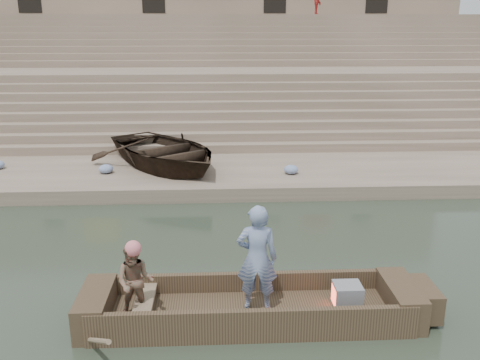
{
  "coord_description": "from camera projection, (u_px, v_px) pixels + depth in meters",
  "views": [
    {
      "loc": [
        1.42,
        -7.55,
        4.81
      ],
      "look_at": [
        1.97,
        3.57,
        1.4
      ],
      "focal_mm": 38.72,
      "sensor_mm": 36.0,
      "label": 1
    }
  ],
  "objects": [
    {
      "name": "ground",
      "position": [
        132.0,
        325.0,
        8.55
      ],
      "size": [
        120.0,
        120.0,
        0.0
      ],
      "primitive_type": "plane",
      "color": "#263024",
      "rests_on": "ground"
    },
    {
      "name": "lower_landing",
      "position": [
        170.0,
        176.0,
        16.14
      ],
      "size": [
        32.0,
        4.0,
        0.4
      ],
      "primitive_type": "cube",
      "color": "gray",
      "rests_on": "ground"
    },
    {
      "name": "mid_landing",
      "position": [
        183.0,
        102.0,
        22.95
      ],
      "size": [
        32.0,
        3.0,
        2.8
      ],
      "primitive_type": "cube",
      "color": "gray",
      "rests_on": "ground"
    },
    {
      "name": "upper_landing",
      "position": [
        189.0,
        63.0,
        29.28
      ],
      "size": [
        32.0,
        3.0,
        5.2
      ],
      "primitive_type": "cube",
      "color": "gray",
      "rests_on": "ground"
    },
    {
      "name": "ghat_steps",
      "position": [
        184.0,
        88.0,
        24.45
      ],
      "size": [
        32.0,
        11.0,
        5.2
      ],
      "color": "gray",
      "rests_on": "ground"
    },
    {
      "name": "building_wall",
      "position": [
        190.0,
        9.0,
        32.22
      ],
      "size": [
        32.0,
        5.07,
        11.2
      ],
      "color": "#9C856A",
      "rests_on": "ground"
    },
    {
      "name": "main_rowboat",
      "position": [
        250.0,
        314.0,
        8.68
      ],
      "size": [
        5.0,
        1.3,
        0.22
      ],
      "primitive_type": "cube",
      "color": "brown",
      "rests_on": "ground"
    },
    {
      "name": "rowboat_trim",
      "position": [
        263.0,
        304.0,
        8.62
      ],
      "size": [
        6.04,
        2.63,
        1.94
      ],
      "color": "brown",
      "rests_on": "ground"
    },
    {
      "name": "standing_man",
      "position": [
        257.0,
        258.0,
        8.38
      ],
      "size": [
        0.7,
        0.5,
        1.83
      ],
      "primitive_type": "imported",
      "rotation": [
        0.0,
        0.0,
        3.05
      ],
      "color": "navy",
      "rests_on": "main_rowboat"
    },
    {
      "name": "rowing_man",
      "position": [
        135.0,
        282.0,
        8.22
      ],
      "size": [
        0.65,
        0.52,
        1.27
      ],
      "primitive_type": "imported",
      "rotation": [
        0.0,
        0.0,
        -0.06
      ],
      "color": "#277655",
      "rests_on": "main_rowboat"
    },
    {
      "name": "television",
      "position": [
        346.0,
        295.0,
        8.67
      ],
      "size": [
        0.46,
        0.42,
        0.4
      ],
      "color": "gray",
      "rests_on": "main_rowboat"
    },
    {
      "name": "beached_rowboat",
      "position": [
        165.0,
        151.0,
        16.27
      ],
      "size": [
        5.8,
        6.15,
        1.04
      ],
      "primitive_type": "imported",
      "rotation": [
        0.0,
        0.0,
        0.61
      ],
      "color": "#2D2116",
      "rests_on": "lower_landing"
    },
    {
      "name": "cloth_bundles",
      "position": [
        57.0,
        165.0,
        16.1
      ],
      "size": [
        14.62,
        2.41,
        0.26
      ],
      "color": "#3F5999",
      "rests_on": "lower_landing"
    }
  ]
}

